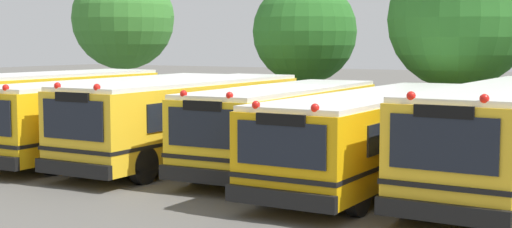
{
  "coord_description": "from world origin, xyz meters",
  "views": [
    {
      "loc": [
        9.93,
        -18.99,
        3.72
      ],
      "look_at": [
        -0.88,
        0.0,
        1.6
      ],
      "focal_mm": 51.3,
      "sensor_mm": 36.0,
      "label": 1
    }
  ],
  "objects": [
    {
      "name": "tree_0",
      "position": [
        -13.54,
        9.41,
        4.95
      ],
      "size": [
        5.02,
        5.02,
        7.44
      ],
      "color": "#4C3823",
      "rests_on": "ground_plane"
    },
    {
      "name": "school_bus_4",
      "position": [
        3.13,
        -0.21,
        1.33
      ],
      "size": [
        2.76,
        11.51,
        2.51
      ],
      "rotation": [
        0.0,
        0.0,
        3.12
      ],
      "color": "#EAA80C",
      "rests_on": "ground_plane"
    },
    {
      "name": "tree_1",
      "position": [
        -3.56,
        8.82,
        4.15
      ],
      "size": [
        4.37,
        4.37,
        6.39
      ],
      "color": "#4C3823",
      "rests_on": "ground_plane"
    },
    {
      "name": "ground_plane",
      "position": [
        0.0,
        0.0,
        0.0
      ],
      "size": [
        160.0,
        160.0,
        0.0
      ],
      "primitive_type": "plane",
      "color": "#595651"
    },
    {
      "name": "school_bus_0",
      "position": [
        -9.67,
        0.1,
        1.46
      ],
      "size": [
        2.87,
        9.82,
        2.78
      ],
      "rotation": [
        0.0,
        0.0,
        3.11
      ],
      "color": "yellow",
      "rests_on": "ground_plane"
    },
    {
      "name": "school_bus_5",
      "position": [
        6.42,
        0.11,
        1.47
      ],
      "size": [
        2.9,
        11.4,
        2.8
      ],
      "rotation": [
        0.0,
        0.0,
        3.11
      ],
      "color": "yellow",
      "rests_on": "ground_plane"
    },
    {
      "name": "tree_2",
      "position": [
        3.07,
        7.94,
        4.58
      ],
      "size": [
        5.15,
        5.15,
        7.17
      ],
      "color": "#4C3823",
      "rests_on": "ground_plane"
    },
    {
      "name": "school_bus_2",
      "position": [
        -3.17,
        -0.27,
        1.43
      ],
      "size": [
        2.62,
        10.25,
        2.71
      ],
      "rotation": [
        0.0,
        0.0,
        3.13
      ],
      "color": "yellow",
      "rests_on": "ground_plane"
    },
    {
      "name": "school_bus_3",
      "position": [
        0.05,
        0.09,
        1.35
      ],
      "size": [
        2.67,
        9.37,
        2.57
      ],
      "rotation": [
        0.0,
        0.0,
        3.17
      ],
      "color": "yellow",
      "rests_on": "ground_plane"
    },
    {
      "name": "school_bus_1",
      "position": [
        -6.32,
        0.19,
        1.38
      ],
      "size": [
        2.68,
        11.64,
        2.62
      ],
      "rotation": [
        0.0,
        0.0,
        3.15
      ],
      "color": "yellow",
      "rests_on": "ground_plane"
    }
  ]
}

